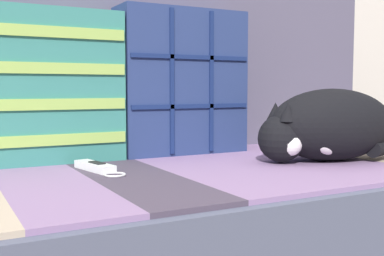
% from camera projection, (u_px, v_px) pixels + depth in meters
% --- Properties ---
extents(couch, '(1.77, 0.86, 0.40)m').
position_uv_depth(couch, '(190.00, 242.00, 1.24)').
color(couch, brown).
rests_on(couch, ground_plane).
extents(sofa_backrest, '(1.73, 0.14, 0.54)m').
position_uv_depth(sofa_backrest, '(137.00, 63.00, 1.51)').
color(sofa_backrest, '#514C60').
rests_on(sofa_backrest, couch).
extents(throw_pillow_quilted, '(0.39, 0.14, 0.42)m').
position_uv_depth(throw_pillow_quilted, '(181.00, 82.00, 1.43)').
color(throw_pillow_quilted, navy).
rests_on(throw_pillow_quilted, couch).
extents(throw_pillow_striped, '(0.47, 0.14, 0.40)m').
position_uv_depth(throw_pillow_striped, '(31.00, 86.00, 1.23)').
color(throw_pillow_striped, '#337A70').
rests_on(throw_pillow_striped, couch).
extents(sleeping_cat, '(0.43, 0.26, 0.19)m').
position_uv_depth(sleeping_cat, '(326.00, 127.00, 1.27)').
color(sleeping_cat, black).
rests_on(sleeping_cat, couch).
extents(game_remote_near, '(0.08, 0.19, 0.02)m').
position_uv_depth(game_remote_near, '(96.00, 167.00, 1.13)').
color(game_remote_near, white).
rests_on(game_remote_near, couch).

